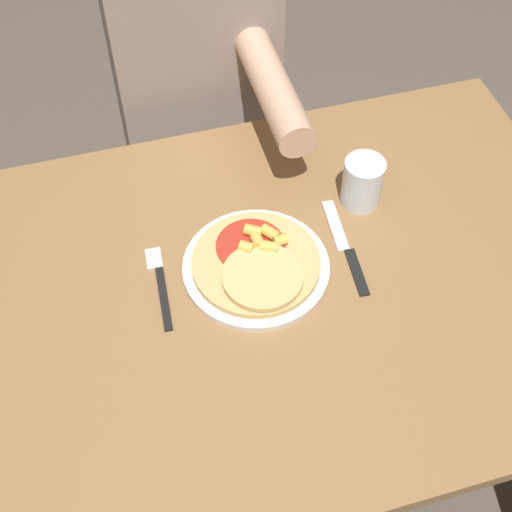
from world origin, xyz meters
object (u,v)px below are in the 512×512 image
Objects in this scene: drinking_glass at (363,182)px; person_diner at (197,92)px; dining_table at (257,325)px; plate at (256,268)px; pizza at (257,263)px; fork at (160,282)px; knife at (346,248)px.

drinking_glass is 0.50m from person_diner.
drinking_glass is at bearing -64.37° from person_diner.
plate reaches higher than dining_table.
drinking_glass is (0.23, 0.11, 0.02)m from pizza.
knife is at bearing -3.02° from fork.
person_diner is (0.18, 0.53, -0.05)m from fork.
person_diner is (0.03, 0.59, 0.06)m from dining_table.
drinking_glass is at bearing 25.04° from pizza.
plate is at bearing -91.86° from person_diner.
person_diner is at bearing 88.32° from pizza.
plate reaches higher than knife.
fork is (-0.16, 0.06, 0.12)m from dining_table.
pizza reaches higher than dining_table.
fork is 0.56m from person_diner.
plate is 0.26m from drinking_glass.
knife is at bearing 13.22° from dining_table.
drinking_glass reaches higher than fork.
drinking_glass reaches higher than pizza.
dining_table is 12.93× the size of drinking_glass.
dining_table is 5.64× the size of knife.
drinking_glass is at bearing 12.02° from fork.
pizza is 1.00× the size of knife.
pizza is 0.17m from knife.
plate is at bearing -155.82° from drinking_glass.
fork and knife have the same top height.
person_diner is at bearing 70.86° from fork.
dining_table is 0.13m from plate.
drinking_glass reaches higher than plate.
pizza is at bearing -64.18° from plate.
drinking_glass is (0.23, 0.10, 0.04)m from plate.
plate reaches higher than fork.
dining_table is 7.08× the size of fork.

